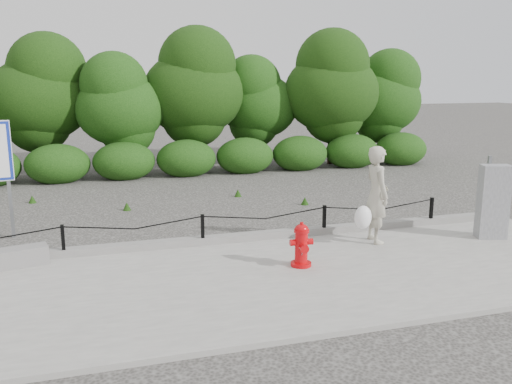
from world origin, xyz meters
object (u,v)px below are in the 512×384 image
object	(u,v)px
fire_hydrant	(301,245)
pedestrian	(376,196)
utility_cabinet	(493,202)
concrete_block	(17,257)

from	to	relation	value
fire_hydrant	pedestrian	bearing A→B (deg)	29.88
utility_cabinet	fire_hydrant	bearing A→B (deg)	-156.29
fire_hydrant	utility_cabinet	distance (m)	4.24
utility_cabinet	pedestrian	bearing A→B (deg)	-172.33
pedestrian	utility_cabinet	xyz separation A→B (m)	(2.35, -0.41, -0.18)
pedestrian	concrete_block	distance (m)	6.52
pedestrian	utility_cabinet	distance (m)	2.40
fire_hydrant	concrete_block	bearing A→B (deg)	168.35
concrete_block	utility_cabinet	bearing A→B (deg)	-5.97
pedestrian	concrete_block	bearing A→B (deg)	89.68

